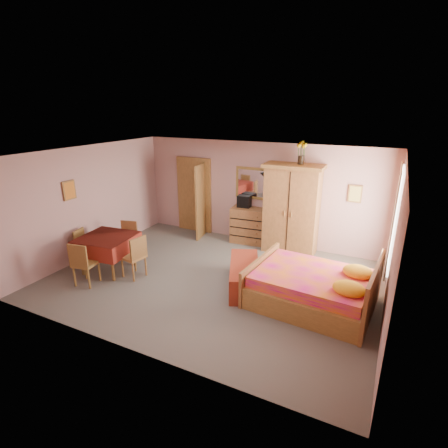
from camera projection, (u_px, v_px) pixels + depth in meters
The scene contains 23 objects.
floor at pixel (213, 279), 7.31m from camera, with size 6.50×6.50×0.00m, color slate.
ceiling at pixel (212, 154), 6.46m from camera, with size 6.50×6.50×0.00m, color brown.
wall_back at pixel (258, 193), 9.00m from camera, with size 6.50×0.10×2.60m, color tan.
wall_front at pixel (127, 272), 4.76m from camera, with size 6.50×0.10×2.60m, color tan.
wall_left at pixel (91, 201), 8.24m from camera, with size 0.10×5.00×2.60m, color tan.
wall_right at pixel (394, 249), 5.52m from camera, with size 0.10×5.00×2.60m, color tan.
doorway at pixel (195, 196), 9.86m from camera, with size 1.06×0.12×2.15m, color #9E6B35.
window at pixel (395, 219), 6.51m from camera, with size 0.08×1.40×1.95m, color white.
picture_left at pixel (69, 190), 7.59m from camera, with size 0.04×0.32×0.42m, color orange.
picture_back at pixel (355, 194), 7.92m from camera, with size 0.30×0.04×0.40m, color #D8BF59.
chest_of_drawers at pixel (250, 225), 9.13m from camera, with size 0.99×0.50×0.94m, color brown.
wall_mirror at pixel (255, 183), 8.96m from camera, with size 1.04×0.05×0.82m, color white.
stereo at pixel (244, 201), 9.04m from camera, with size 0.33×0.24×0.31m, color black.
floor_lamp at pixel (263, 209), 8.92m from camera, with size 0.24×0.24×1.87m, color black.
wardrobe at pixel (291, 209), 8.38m from camera, with size 1.38×0.71×2.17m, color #A46937.
sunflower_vase at pixel (301, 153), 7.96m from camera, with size 0.21×0.21×0.52m, color yellow.
bed at pixel (312, 279), 6.28m from camera, with size 2.15×1.69×0.99m, color #D51484.
bench at pixel (244, 275), 6.94m from camera, with size 0.55×1.49×0.50m, color maroon.
dining_table at pixel (108, 253), 7.61m from camera, with size 1.07×1.07×0.79m, color maroon.
chair_south at pixel (86, 263), 7.00m from camera, with size 0.42×0.42×0.92m, color olive.
chair_north at pixel (127, 241), 8.17m from camera, with size 0.40×0.40×0.88m, color #AB6E3A.
chair_west at pixel (87, 247), 7.88m from camera, with size 0.37×0.37×0.83m, color #AE7D3B.
chair_east at pixel (133, 256), 7.30m from camera, with size 0.42×0.42×0.92m, color #AD753A.
Camera 1 is at (3.09, -5.76, 3.47)m, focal length 28.00 mm.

